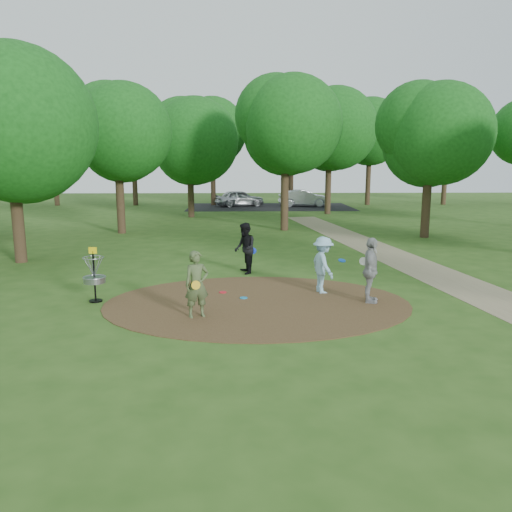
{
  "coord_description": "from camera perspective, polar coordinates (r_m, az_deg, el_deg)",
  "views": [
    {
      "loc": [
        -0.4,
        -13.25,
        3.83
      ],
      "look_at": [
        0.0,
        1.2,
        1.1
      ],
      "focal_mm": 35.0,
      "sensor_mm": 36.0,
      "label": 1
    }
  ],
  "objects": [
    {
      "name": "disc_ground_red",
      "position": [
        14.86,
        -3.81,
        -4.15
      ],
      "size": [
        0.22,
        0.22,
        0.02
      ],
      "primitive_type": "cylinder",
      "color": "red",
      "rests_on": "dirt_clearing"
    },
    {
      "name": "player_throwing_with_disc",
      "position": [
        14.82,
        7.66,
        -1.03
      ],
      "size": [
        1.15,
        1.22,
        1.68
      ],
      "color": "#92C2DA",
      "rests_on": "ground"
    },
    {
      "name": "disc_golf_basket",
      "position": [
        14.46,
        -18.03,
        -1.63
      ],
      "size": [
        0.63,
        0.63,
        1.54
      ],
      "color": "black",
      "rests_on": "ground"
    },
    {
      "name": "tree_ring",
      "position": [
        23.14,
        3.32,
        13.91
      ],
      "size": [
        37.15,
        45.64,
        9.02
      ],
      "color": "#332316",
      "rests_on": "ground"
    },
    {
      "name": "parking_lot",
      "position": [
        43.48,
        1.6,
        5.64
      ],
      "size": [
        14.0,
        8.0,
        0.01
      ],
      "primitive_type": "cube",
      "color": "black",
      "rests_on": "ground"
    },
    {
      "name": "car_right",
      "position": [
        44.01,
        5.49,
        6.6
      ],
      "size": [
        4.42,
        1.59,
        1.45
      ],
      "primitive_type": "imported",
      "rotation": [
        0.0,
        0.0,
        1.58
      ],
      "color": "#A9ABB1",
      "rests_on": "ground"
    },
    {
      "name": "ground",
      "position": [
        13.8,
        0.14,
        -5.42
      ],
      "size": [
        100.0,
        100.0,
        0.0
      ],
      "primitive_type": "plane",
      "color": "#2D5119",
      "rests_on": "ground"
    },
    {
      "name": "player_observer_with_disc",
      "position": [
        12.45,
        -6.79,
        -3.25
      ],
      "size": [
        0.72,
        0.6,
        1.69
      ],
      "color": "#4B5B35",
      "rests_on": "ground"
    },
    {
      "name": "disc_ground_cyan",
      "position": [
        14.23,
        -1.43,
        -4.8
      ],
      "size": [
        0.22,
        0.22,
        0.02
      ],
      "primitive_type": "cylinder",
      "color": "#1888C2",
      "rests_on": "dirt_clearing"
    },
    {
      "name": "car_left",
      "position": [
        43.92,
        -1.88,
        6.62
      ],
      "size": [
        4.53,
        2.88,
        1.44
      ],
      "primitive_type": "imported",
      "rotation": [
        0.0,
        0.0,
        1.88
      ],
      "color": "#B0B3B8",
      "rests_on": "ground"
    },
    {
      "name": "player_walking_with_disc",
      "position": [
        17.27,
        -1.28,
        0.89
      ],
      "size": [
        0.84,
        0.98,
        1.78
      ],
      "color": "black",
      "rests_on": "ground"
    },
    {
      "name": "player_waiting_with_disc",
      "position": [
        13.99,
        12.96,
        -1.62
      ],
      "size": [
        0.73,
        1.15,
        1.82
      ],
      "color": "#9A9B9D",
      "rests_on": "ground"
    },
    {
      "name": "footpath",
      "position": [
        17.17,
        22.19,
        -2.98
      ],
      "size": [
        7.55,
        39.89,
        0.01
      ],
      "primitive_type": "cube",
      "rotation": [
        0.0,
        0.0,
        0.14
      ],
      "color": "#8C7A5B",
      "rests_on": "ground"
    },
    {
      "name": "dirt_clearing",
      "position": [
        13.79,
        0.14,
        -5.38
      ],
      "size": [
        8.4,
        8.4,
        0.02
      ],
      "primitive_type": "cylinder",
      "color": "#47301C",
      "rests_on": "ground"
    }
  ]
}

